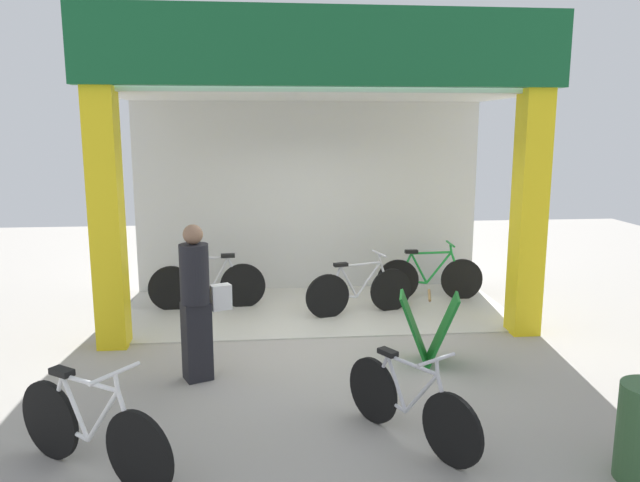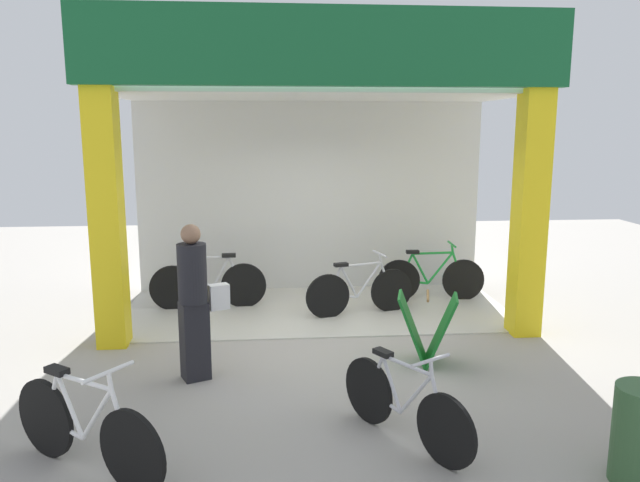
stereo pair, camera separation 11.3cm
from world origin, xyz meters
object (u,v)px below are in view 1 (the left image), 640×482
object	(u,v)px
bicycle_inside_0	(430,277)
sandwich_board_sign	(428,329)
bicycle_inside_1	(208,285)
bicycle_parked_1	(91,431)
pedestrian_2	(197,302)
bicycle_inside_2	(359,291)
bicycle_parked_0	(409,405)

from	to	relation	value
bicycle_inside_0	sandwich_board_sign	distance (m)	2.63
bicycle_inside_0	bicycle_inside_1	xyz separation A→B (m)	(-3.38, -0.15, 0.01)
bicycle_parked_1	pedestrian_2	distance (m)	1.96
bicycle_inside_0	bicycle_inside_1	distance (m)	3.39
bicycle_inside_2	bicycle_parked_1	size ratio (longest dim) A/B	1.16
bicycle_inside_2	bicycle_parked_0	xyz separation A→B (m)	(-0.16, -3.60, -0.02)
bicycle_inside_1	bicycle_parked_0	bearing A→B (deg)	-63.68
bicycle_inside_0	bicycle_inside_2	size ratio (longest dim) A/B	1.04
pedestrian_2	sandwich_board_sign	bearing A→B (deg)	4.34
bicycle_inside_0	bicycle_parked_1	world-z (taller)	bicycle_parked_1
bicycle_inside_0	sandwich_board_sign	xyz separation A→B (m)	(-0.72, -2.53, 0.05)
bicycle_inside_2	bicycle_parked_1	distance (m)	4.71
bicycle_inside_1	bicycle_inside_2	size ratio (longest dim) A/B	1.08
bicycle_parked_0	bicycle_inside_2	bearing A→B (deg)	87.53
bicycle_parked_0	sandwich_board_sign	size ratio (longest dim) A/B	1.62
bicycle_inside_1	bicycle_inside_2	world-z (taller)	bicycle_inside_1
bicycle_inside_0	pedestrian_2	bearing A→B (deg)	-140.22
pedestrian_2	bicycle_inside_0	bearing A→B (deg)	39.78
bicycle_inside_1	sandwich_board_sign	bearing A→B (deg)	-41.73
bicycle_inside_0	bicycle_parked_1	xyz separation A→B (m)	(-3.90, -4.51, 0.00)
bicycle_inside_0	sandwich_board_sign	bearing A→B (deg)	-105.91
bicycle_inside_2	bicycle_inside_1	bearing A→B (deg)	167.17
bicycle_inside_1	bicycle_parked_0	distance (m)	4.57
bicycle_parked_0	bicycle_inside_1	bearing A→B (deg)	116.32
sandwich_board_sign	pedestrian_2	bearing A→B (deg)	-175.66
bicycle_parked_0	bicycle_parked_1	distance (m)	2.56
bicycle_inside_2	pedestrian_2	distance (m)	2.97
bicycle_parked_0	sandwich_board_sign	xyz separation A→B (m)	(0.64, 1.72, 0.07)
bicycle_inside_1	bicycle_inside_0	bearing A→B (deg)	2.57
bicycle_inside_1	sandwich_board_sign	size ratio (longest dim) A/B	2.08
bicycle_inside_0	pedestrian_2	size ratio (longest dim) A/B	0.98
sandwich_board_sign	bicycle_inside_0	bearing A→B (deg)	74.09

